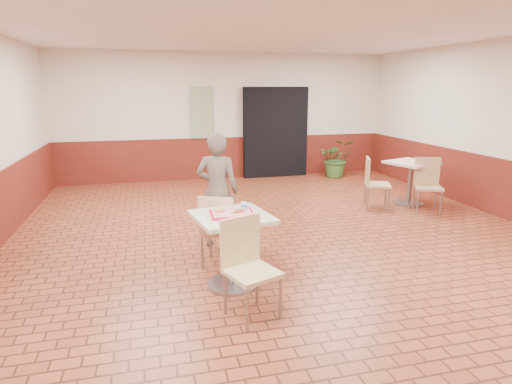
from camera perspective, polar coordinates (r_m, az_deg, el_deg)
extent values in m
cube|color=brown|center=(6.02, 4.92, -7.59)|extent=(8.00, 10.00, 0.01)
cube|color=white|center=(5.67, 5.59, 21.94)|extent=(8.00, 10.00, 0.01)
cube|color=beige|center=(10.48, -3.96, 10.00)|extent=(8.00, 0.01, 3.00)
cube|color=#5C1B11|center=(10.57, -3.85, 4.58)|extent=(8.00, 0.04, 1.00)
cube|color=black|center=(10.68, 2.60, 7.94)|extent=(1.60, 0.22, 2.20)
cube|color=gray|center=(10.32, -7.24, 10.43)|extent=(0.50, 0.03, 1.20)
cube|color=beige|center=(4.69, -3.25, -3.33)|extent=(0.79, 0.79, 0.04)
cylinder|color=gray|center=(4.83, -3.18, -8.06)|extent=(0.09, 0.09, 0.79)
cylinder|color=gray|center=(4.98, -3.12, -12.11)|extent=(0.57, 0.57, 0.03)
cube|color=#DAC183|center=(4.17, -0.49, -10.75)|extent=(0.58, 0.58, 0.04)
cube|color=#DAC183|center=(4.22, -2.10, -6.48)|extent=(0.43, 0.19, 0.49)
cylinder|color=gray|center=(4.04, -1.19, -15.47)|extent=(0.03, 0.03, 0.44)
cylinder|color=gray|center=(4.24, 3.27, -13.96)|extent=(0.03, 0.03, 0.44)
cylinder|color=gray|center=(4.32, -4.16, -13.39)|extent=(0.03, 0.03, 0.44)
cylinder|color=gray|center=(4.51, 0.14, -12.12)|extent=(0.03, 0.03, 0.44)
cube|color=#E2B088|center=(5.38, -4.79, -5.26)|extent=(0.57, 0.57, 0.04)
cube|color=#E2B088|center=(5.12, -5.38, -3.25)|extent=(0.41, 0.20, 0.47)
cylinder|color=gray|center=(5.58, -2.42, -7.00)|extent=(0.03, 0.03, 0.42)
cylinder|color=gray|center=(5.67, -6.10, -6.75)|extent=(0.03, 0.03, 0.42)
cylinder|color=gray|center=(5.25, -3.26, -8.42)|extent=(0.03, 0.03, 0.42)
cylinder|color=gray|center=(5.34, -7.17, -8.11)|extent=(0.03, 0.03, 0.42)
imported|color=#665B4F|center=(5.92, -5.14, 0.18)|extent=(0.69, 0.58, 1.61)
cube|color=red|center=(4.68, -3.25, -2.92)|extent=(0.47, 0.37, 0.03)
cube|color=#E18585|center=(4.68, -3.26, -2.75)|extent=(0.42, 0.31, 0.00)
torus|color=#CE874B|center=(4.73, -4.87, -2.35)|extent=(0.13, 0.13, 0.03)
ellipsoid|color=#CA6A3B|center=(4.67, -2.28, -2.51)|extent=(0.14, 0.10, 0.03)
cube|color=#F0E4D0|center=(4.67, -2.28, -2.27)|extent=(0.13, 0.08, 0.01)
ellipsoid|color=#BF5F1A|center=(4.65, -2.89, -2.70)|extent=(0.03, 0.03, 0.02)
cylinder|color=silver|center=(4.76, -1.66, -1.88)|extent=(0.07, 0.07, 0.09)
cylinder|color=blue|center=(4.76, -1.66, -1.83)|extent=(0.07, 0.07, 0.02)
cube|color=beige|center=(8.61, 20.03, 3.66)|extent=(0.78, 0.78, 0.04)
cylinder|color=gray|center=(8.68, 19.80, 1.00)|extent=(0.09, 0.09, 0.78)
cylinder|color=gray|center=(8.77, 19.61, -1.38)|extent=(0.56, 0.56, 0.03)
cube|color=tan|center=(8.19, 15.90, 0.95)|extent=(0.57, 0.57, 0.04)
cube|color=tan|center=(8.11, 14.65, 2.78)|extent=(0.19, 0.41, 0.48)
cylinder|color=gray|center=(8.09, 17.27, -0.99)|extent=(0.03, 0.03, 0.42)
cylinder|color=gray|center=(8.45, 16.88, -0.35)|extent=(0.03, 0.03, 0.42)
cylinder|color=gray|center=(8.04, 14.66, -0.91)|extent=(0.03, 0.03, 0.42)
cylinder|color=gray|center=(8.40, 14.37, -0.27)|extent=(0.03, 0.03, 0.42)
cube|color=tan|center=(8.20, 21.97, 0.56)|extent=(0.58, 0.58, 0.04)
cube|color=tan|center=(8.34, 21.83, 2.65)|extent=(0.42, 0.20, 0.49)
cylinder|color=gray|center=(8.03, 20.79, -1.35)|extent=(0.03, 0.03, 0.43)
cylinder|color=gray|center=(8.12, 23.42, -1.43)|extent=(0.03, 0.03, 0.43)
cylinder|color=gray|center=(8.39, 20.28, -0.67)|extent=(0.03, 0.03, 0.43)
cylinder|color=gray|center=(8.48, 22.80, -0.76)|extent=(0.03, 0.03, 0.43)
imported|color=#356327|center=(10.83, 10.72, 4.46)|extent=(1.03, 0.96, 0.95)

